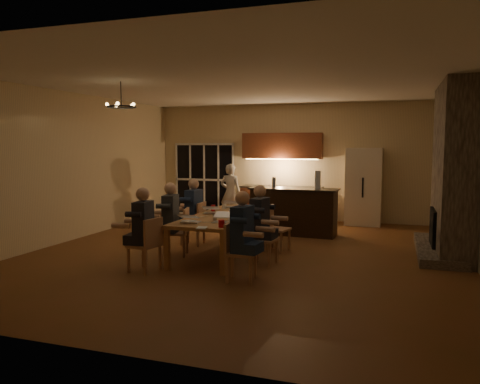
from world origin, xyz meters
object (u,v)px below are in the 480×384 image
chair_left_far (193,223)px  redcup_mid (213,208)px  refrigerator (364,186)px  laptop_e (232,202)px  person_left_near (143,229)px  can_cola (242,203)px  laptop_a (191,216)px  can_silver (215,217)px  bar_bottle (274,182)px  laptop_c (212,208)px  laptop_d (234,210)px  bar_island (294,211)px  mug_back (224,206)px  redcup_near (221,224)px  mug_front (217,215)px  laptop_b (222,216)px  person_left_mid (171,220)px  chair_right_far (277,228)px  plate_near (234,220)px  laptop_f (257,203)px  chair_left_near (144,245)px  chair_right_mid (263,239)px  dining_table (225,234)px  person_right_mid (260,224)px  plate_left (189,221)px  plate_far (258,210)px  bar_blender (317,180)px  can_right (250,211)px  chair_left_mid (176,232)px  mug_mid (239,208)px  standing_person (231,193)px  chair_right_near (241,252)px

chair_left_far → redcup_mid: 0.66m
refrigerator → laptop_e: refrigerator is taller
person_left_near → can_cola: size_ratio=11.50×
chair_left_far → laptop_a: 1.78m
can_silver → bar_bottle: bearing=84.7°
laptop_c → laptop_d: size_ratio=1.00×
laptop_a → redcup_mid: bearing=-87.1°
bar_island → laptop_d: bearing=-101.5°
laptop_d → mug_back: bearing=146.8°
laptop_d → redcup_near: 1.23m
laptop_c → laptop_e: bearing=-107.0°
redcup_mid → mug_front: bearing=-64.4°
laptop_b → redcup_mid: (-0.68, 1.28, -0.05)m
person_left_mid → laptop_d: size_ratio=4.31×
laptop_d → chair_right_far: bearing=69.7°
laptop_e → plate_near: bearing=98.8°
laptop_f → chair_left_near: bearing=-106.9°
bar_bottle → mug_back: bearing=-113.0°
chair_right_mid → laptop_c: size_ratio=2.78×
dining_table → person_right_mid: 1.01m
dining_table → chair_left_near: chair_left_near is taller
laptop_d → laptop_e: 1.25m
laptop_d → can_cola: bearing=129.0°
bar_island → redcup_mid: (-1.24, -1.91, 0.27)m
person_left_mid → plate_left: bearing=41.0°
plate_near → plate_far: bearing=87.0°
person_left_near → bar_blender: size_ratio=3.35×
chair_right_far → can_right: bearing=135.6°
chair_right_far → laptop_b: size_ratio=2.78×
chair_left_mid → laptop_c: (0.52, 0.52, 0.42)m
chair_right_mid → redcup_mid: bearing=60.3°
bar_blender → laptop_a: bearing=-131.3°
chair_left_near → mug_front: (0.81, 1.19, 0.36)m
laptop_b → mug_mid: (-0.19, 1.47, -0.06)m
standing_person → can_cola: 2.41m
person_left_near → can_right: 2.21m
chair_right_near → plate_far: (-0.42, 2.37, 0.31)m
redcup_mid → plate_far: 0.92m
laptop_b → mug_front: size_ratio=3.20×
refrigerator → plate_left: refrigerator is taller
plate_near → plate_far: same height
chair_right_far → bar_bottle: 2.06m
chair_left_mid → chair_right_mid: 1.73m
chair_left_near → laptop_b: 1.38m
bar_bottle → bar_blender: (1.03, -0.08, 0.09)m
refrigerator → redcup_near: size_ratio=16.67×
plate_near → person_left_mid: bearing=178.2°
person_right_mid → plate_near: (-0.45, -0.06, 0.07)m
chair_right_mid → laptop_d: (-0.69, 0.44, 0.42)m
chair_right_mid → can_silver: chair_right_mid is taller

